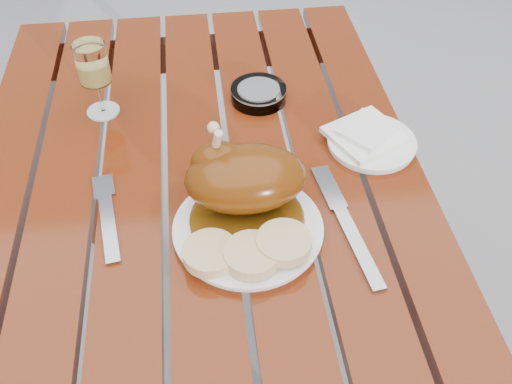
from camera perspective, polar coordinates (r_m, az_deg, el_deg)
ground at (r=1.61m, az=-3.80°, el=-18.47°), size 60.00×60.00×0.00m
table at (r=1.29m, az=-4.60°, el=-11.04°), size 0.80×1.20×0.75m
dinner_plate at (r=0.91m, az=-0.80°, el=-3.77°), size 0.29×0.29×0.02m
roast_duck at (r=0.90m, az=-1.43°, el=1.44°), size 0.20×0.20×0.14m
bread_dumplings at (r=0.85m, az=-0.73°, el=-5.83°), size 0.20×0.10×0.03m
wine_glass at (r=1.14m, az=-15.70°, el=10.75°), size 0.08×0.08×0.15m
side_plate at (r=1.08m, az=11.47°, el=4.85°), size 0.17×0.17×0.01m
napkin at (r=1.08m, az=10.91°, el=5.65°), size 0.16×0.16×0.01m
ashtray at (r=1.17m, az=0.26°, el=9.80°), size 0.13×0.13×0.03m
fork at (r=0.96m, az=-14.58°, el=-2.77°), size 0.05×0.18×0.01m
knife at (r=0.92m, az=9.47°, el=-3.99°), size 0.05×0.23×0.01m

